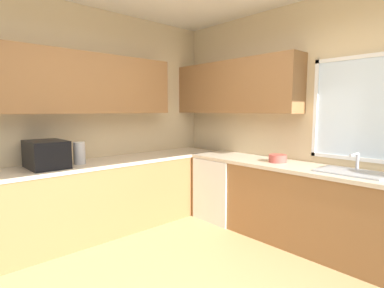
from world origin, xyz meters
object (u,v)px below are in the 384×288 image
at_px(bowl, 278,158).
at_px(sink_assembly, 351,172).
at_px(dishwasher, 224,188).
at_px(microwave, 46,154).
at_px(kettle, 79,153).

bearing_deg(bowl, sink_assembly, 0.45).
bearing_deg(dishwasher, sink_assembly, 1.29).
xyz_separation_m(sink_assembly, bowl, (-0.81, -0.01, 0.03)).
bearing_deg(bowl, dishwasher, -177.88).
distance_m(microwave, bowl, 2.57).
relative_size(kettle, sink_assembly, 0.42).
distance_m(kettle, sink_assembly, 2.87).
bearing_deg(sink_assembly, microwave, -137.16).
distance_m(microwave, kettle, 0.35).
height_order(microwave, sink_assembly, microwave).
height_order(sink_assembly, bowl, sink_assembly).
xyz_separation_m(microwave, kettle, (0.02, 0.34, -0.02)).
bearing_deg(kettle, dishwasher, 69.74).
height_order(kettle, sink_assembly, kettle).
distance_m(dishwasher, sink_assembly, 1.69).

